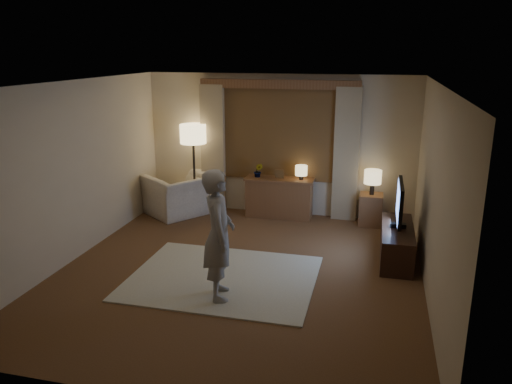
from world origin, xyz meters
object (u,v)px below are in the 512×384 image
(armchair, at_px, (181,194))
(sideboard, at_px, (279,199))
(side_table, at_px, (371,210))
(person, at_px, (219,235))
(tv_stand, at_px, (397,243))

(armchair, bearing_deg, sideboard, 134.24)
(armchair, bearing_deg, side_table, 129.37)
(sideboard, xyz_separation_m, person, (-0.10, -3.28, 0.49))
(armchair, xyz_separation_m, person, (1.73, -3.00, 0.46))
(armchair, relative_size, side_table, 2.09)
(side_table, xyz_separation_m, tv_stand, (0.41, -1.46, -0.03))
(armchair, bearing_deg, person, 65.65)
(side_table, xyz_separation_m, person, (-1.77, -3.23, 0.56))
(sideboard, bearing_deg, person, -91.79)
(armchair, bearing_deg, tv_stand, 108.17)
(tv_stand, xyz_separation_m, person, (-2.18, -1.77, 0.59))
(side_table, bearing_deg, person, -118.72)
(side_table, bearing_deg, armchair, -176.31)
(armchair, xyz_separation_m, tv_stand, (3.91, -1.23, -0.13))
(person, bearing_deg, sideboard, -20.09)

